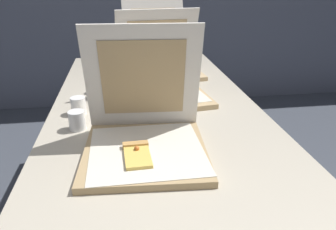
{
  "coord_description": "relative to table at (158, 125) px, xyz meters",
  "views": [
    {
      "loc": [
        -0.13,
        -0.65,
        1.25
      ],
      "look_at": [
        0.02,
        0.41,
        0.79
      ],
      "focal_mm": 34.89,
      "sensor_mm": 36.0,
      "label": 1
    }
  ],
  "objects": [
    {
      "name": "pizza_box_middle",
      "position": [
        0.04,
        0.21,
        0.1
      ],
      "size": [
        0.42,
        0.43,
        0.38
      ],
      "rotation": [
        0.0,
        0.0,
        0.13
      ],
      "color": "tan",
      "rests_on": "table"
    },
    {
      "name": "cup_white_near_center",
      "position": [
        -0.31,
        -0.1,
        0.08
      ],
      "size": [
        0.06,
        0.06,
        0.07
      ],
      "primitive_type": "cylinder",
      "color": "white",
      "rests_on": "table"
    },
    {
      "name": "cup_white_far",
      "position": [
        -0.25,
        0.3,
        0.08
      ],
      "size": [
        0.06,
        0.06,
        0.07
      ],
      "primitive_type": "cylinder",
      "color": "white",
      "rests_on": "table"
    },
    {
      "name": "pizza_box_back",
      "position": [
        0.1,
        0.62,
        0.1
      ],
      "size": [
        0.43,
        0.53,
        0.38
      ],
      "rotation": [
        0.0,
        0.0,
        0.11
      ],
      "color": "tan",
      "rests_on": "table"
    },
    {
      "name": "cup_white_mid",
      "position": [
        -0.32,
        0.05,
        0.08
      ],
      "size": [
        0.06,
        0.06,
        0.07
      ],
      "primitive_type": "cylinder",
      "color": "white",
      "rests_on": "table"
    },
    {
      "name": "pizza_box_front",
      "position": [
        -0.07,
        -0.29,
        0.1
      ],
      "size": [
        0.4,
        0.4,
        0.39
      ],
      "rotation": [
        0.0,
        0.0,
        -0.06
      ],
      "color": "tan",
      "rests_on": "table"
    },
    {
      "name": "table",
      "position": [
        0.0,
        0.0,
        0.0
      ],
      "size": [
        0.87,
        2.04,
        0.73
      ],
      "color": "#BCB29E",
      "rests_on": "ground"
    }
  ]
}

